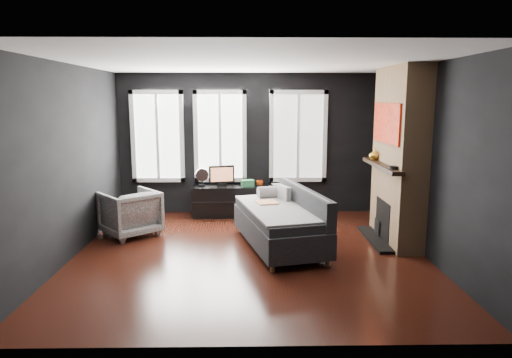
{
  "coord_description": "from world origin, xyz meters",
  "views": [
    {
      "loc": [
        -0.02,
        -6.31,
        2.21
      ],
      "look_at": [
        0.1,
        0.3,
        1.05
      ],
      "focal_mm": 32.0,
      "sensor_mm": 36.0,
      "label": 1
    }
  ],
  "objects_px": {
    "armchair": "(130,211)",
    "sofa": "(279,218)",
    "media_console": "(237,200)",
    "mantel_vase": "(375,154)",
    "monitor": "(222,174)",
    "mug": "(260,182)",
    "book": "(272,179)"
  },
  "relations": [
    {
      "from": "armchair",
      "to": "sofa",
      "type": "bearing_deg",
      "value": 123.76
    },
    {
      "from": "media_console",
      "to": "mantel_vase",
      "type": "height_order",
      "value": "mantel_vase"
    },
    {
      "from": "sofa",
      "to": "media_console",
      "type": "relative_size",
      "value": 1.22
    },
    {
      "from": "sofa",
      "to": "armchair",
      "type": "relative_size",
      "value": 2.52
    },
    {
      "from": "mantel_vase",
      "to": "armchair",
      "type": "bearing_deg",
      "value": -178.88
    },
    {
      "from": "media_console",
      "to": "mantel_vase",
      "type": "relative_size",
      "value": 9.07
    },
    {
      "from": "monitor",
      "to": "mug",
      "type": "distance_m",
      "value": 0.74
    },
    {
      "from": "mug",
      "to": "mantel_vase",
      "type": "height_order",
      "value": "mantel_vase"
    },
    {
      "from": "sofa",
      "to": "mug",
      "type": "distance_m",
      "value": 1.95
    },
    {
      "from": "media_console",
      "to": "mug",
      "type": "height_order",
      "value": "mug"
    },
    {
      "from": "media_console",
      "to": "mantel_vase",
      "type": "bearing_deg",
      "value": -29.28
    },
    {
      "from": "mug",
      "to": "media_console",
      "type": "bearing_deg",
      "value": 178.6
    },
    {
      "from": "monitor",
      "to": "book",
      "type": "height_order",
      "value": "monitor"
    },
    {
      "from": "sofa",
      "to": "armchair",
      "type": "height_order",
      "value": "sofa"
    },
    {
      "from": "monitor",
      "to": "mug",
      "type": "relative_size",
      "value": 3.88
    },
    {
      "from": "media_console",
      "to": "book",
      "type": "bearing_deg",
      "value": 1.89
    },
    {
      "from": "media_console",
      "to": "mug",
      "type": "bearing_deg",
      "value": -3.11
    },
    {
      "from": "sofa",
      "to": "mug",
      "type": "bearing_deg",
      "value": 83.43
    },
    {
      "from": "monitor",
      "to": "armchair",
      "type": "bearing_deg",
      "value": -152.91
    },
    {
      "from": "sofa",
      "to": "book",
      "type": "xyz_separation_m",
      "value": [
        -0.0,
        1.98,
        0.25
      ]
    },
    {
      "from": "armchair",
      "to": "mug",
      "type": "height_order",
      "value": "armchair"
    },
    {
      "from": "monitor",
      "to": "mantel_vase",
      "type": "height_order",
      "value": "mantel_vase"
    },
    {
      "from": "media_console",
      "to": "mantel_vase",
      "type": "xyz_separation_m",
      "value": [
        2.28,
        -1.19,
        1.03
      ]
    },
    {
      "from": "armchair",
      "to": "monitor",
      "type": "distance_m",
      "value": 1.94
    },
    {
      "from": "sofa",
      "to": "media_console",
      "type": "bearing_deg",
      "value": 95.6
    },
    {
      "from": "book",
      "to": "mug",
      "type": "bearing_deg",
      "value": -167.5
    },
    {
      "from": "monitor",
      "to": "sofa",
      "type": "bearing_deg",
      "value": -77.44
    },
    {
      "from": "monitor",
      "to": "book",
      "type": "xyz_separation_m",
      "value": [
        0.97,
        0.06,
        -0.11
      ]
    },
    {
      "from": "media_console",
      "to": "monitor",
      "type": "bearing_deg",
      "value": -179.13
    },
    {
      "from": "mug",
      "to": "book",
      "type": "xyz_separation_m",
      "value": [
        0.24,
        0.05,
        0.05
      ]
    },
    {
      "from": "sofa",
      "to": "monitor",
      "type": "xyz_separation_m",
      "value": [
        -0.97,
        1.92,
        0.36
      ]
    },
    {
      "from": "monitor",
      "to": "book",
      "type": "distance_m",
      "value": 0.97
    }
  ]
}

